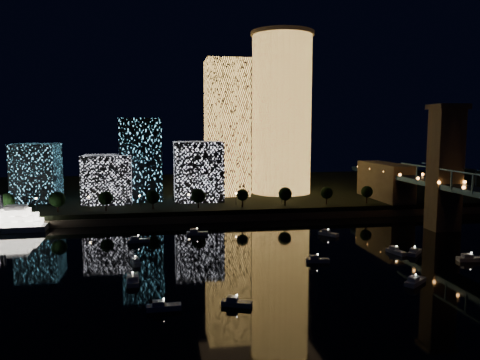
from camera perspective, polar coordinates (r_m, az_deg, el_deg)
name	(u,v)px	position (r m, az deg, el deg)	size (l,w,h in m)	color
ground	(333,277)	(133.64, 11.28, -11.55)	(520.00, 520.00, 0.00)	black
far_bank	(238,191)	(284.96, -0.20, -1.30)	(420.00, 160.00, 5.00)	black
seawall	(267,216)	(209.54, 3.29, -4.42)	(420.00, 6.00, 3.00)	#6B5E4C
tower_cylindrical	(282,114)	(257.19, 5.09, 8.08)	(34.00, 34.00, 86.45)	#F1AD4D
tower_rectangular	(227,128)	(250.30, -1.61, 6.36)	(22.35, 22.35, 71.10)	#F1AD4D
midrise_blocks	(127,168)	(237.23, -13.64, 1.42)	(99.62, 33.11, 40.38)	silver
motorboats	(290,261)	(144.21, 6.07, -9.77)	(110.63, 79.02, 2.78)	silver
esplanade_trees	(183,196)	(209.03, -6.94, -1.99)	(165.92, 6.70, 8.85)	black
street_lamps	(189,197)	(215.31, -6.28, -2.12)	(132.70, 0.70, 5.65)	black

